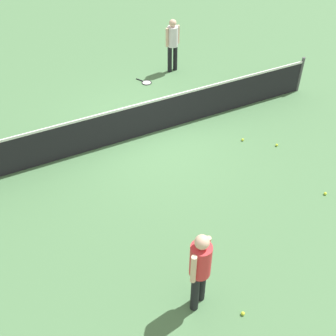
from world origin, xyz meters
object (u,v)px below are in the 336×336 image
at_px(player_near_side, 200,266).
at_px(player_far_side, 173,41).
at_px(tennis_ball_by_net, 277,145).
at_px(tennis_ball_near_player, 325,194).
at_px(tennis_ball_midcourt, 243,140).
at_px(tennis_racket_far_player, 146,82).
at_px(tennis_ball_baseline, 243,314).

relative_size(player_near_side, player_far_side, 1.00).
distance_m(player_near_side, tennis_ball_by_net, 5.09).
relative_size(player_near_side, tennis_ball_by_net, 25.76).
bearing_deg(tennis_ball_near_player, tennis_ball_by_net, 84.45).
distance_m(tennis_ball_near_player, tennis_ball_midcourt, 2.54).
bearing_deg(tennis_racket_far_player, player_far_side, 17.83).
height_order(player_near_side, tennis_ball_near_player, player_near_side).
bearing_deg(player_near_side, tennis_racket_far_player, 71.54).
height_order(tennis_ball_near_player, tennis_ball_by_net, same).
xyz_separation_m(tennis_ball_by_net, tennis_ball_midcourt, (-0.64, 0.58, 0.00)).
xyz_separation_m(player_far_side, tennis_ball_by_net, (0.42, -4.91, -0.98)).
relative_size(player_near_side, tennis_ball_baseline, 25.76).
height_order(player_far_side, tennis_ball_by_net, player_far_side).
height_order(player_near_side, tennis_ball_baseline, player_near_side).
height_order(player_far_side, tennis_ball_baseline, player_far_side).
bearing_deg(tennis_racket_far_player, tennis_ball_near_player, -78.06).
distance_m(tennis_ball_near_player, tennis_ball_baseline, 3.65).
distance_m(player_far_side, tennis_racket_far_player, 1.55).
xyz_separation_m(tennis_ball_midcourt, tennis_ball_baseline, (-2.84, -4.06, 0.00)).
bearing_deg(tennis_ball_midcourt, player_near_side, -134.12).
height_order(player_near_side, player_far_side, same).
bearing_deg(player_far_side, tennis_ball_by_net, -85.15).
distance_m(player_near_side, player_far_side, 8.63).
height_order(tennis_ball_by_net, tennis_ball_midcourt, same).
xyz_separation_m(player_near_side, tennis_ball_near_player, (3.86, 1.02, -0.98)).
height_order(player_near_side, tennis_ball_midcourt, player_near_side).
distance_m(tennis_racket_far_player, tennis_ball_baseline, 8.24).
height_order(player_near_side, tennis_racket_far_player, player_near_side).
bearing_deg(tennis_ball_midcourt, tennis_ball_by_net, -42.57).
bearing_deg(tennis_ball_by_net, player_near_side, -144.08).
relative_size(tennis_ball_by_net, tennis_ball_midcourt, 1.00).
bearing_deg(tennis_ball_near_player, player_near_side, -165.21).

